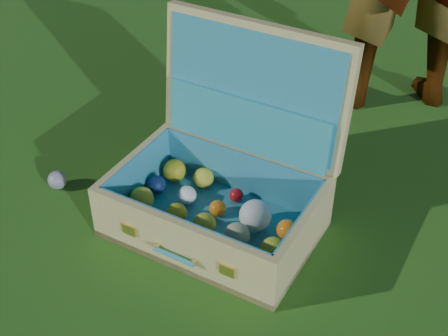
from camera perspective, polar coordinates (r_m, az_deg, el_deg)
ground at (r=2.03m, az=-4.02°, el=-5.11°), size 60.00×60.00×0.00m
stray_ball at (r=2.23m, az=-15.00°, el=-1.06°), size 0.07×0.07×0.07m
suitcase at (r=1.95m, az=0.23°, el=-0.58°), size 0.69×0.58×0.60m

